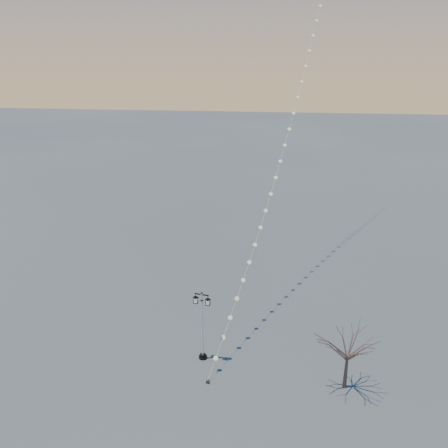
# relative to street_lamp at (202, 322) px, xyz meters

# --- Properties ---
(ground) EXTENTS (300.00, 300.00, 0.00)m
(ground) POSITION_rel_street_lamp_xyz_m (1.45, -2.55, -2.69)
(ground) COLOR #484A48
(ground) RESTS_ON ground
(street_lamp) EXTENTS (1.22, 0.56, 4.86)m
(street_lamp) POSITION_rel_street_lamp_xyz_m (0.00, 0.00, 0.00)
(street_lamp) COLOR black
(street_lamp) RESTS_ON ground
(bare_tree) EXTENTS (2.41, 2.41, 4.00)m
(bare_tree) POSITION_rel_street_lamp_xyz_m (8.86, -1.53, 0.09)
(bare_tree) COLOR #49362F
(bare_tree) RESTS_ON ground
(kite_train) EXTENTS (9.16, 35.88, 33.42)m
(kite_train) POSITION_rel_street_lamp_xyz_m (5.01, 15.30, 13.92)
(kite_train) COLOR #34281B
(kite_train) RESTS_ON ground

